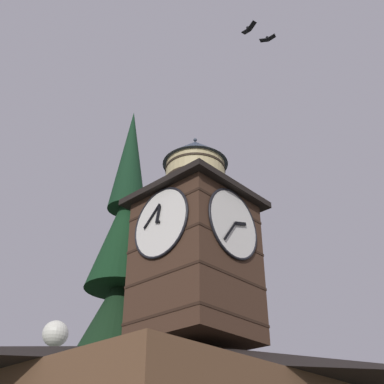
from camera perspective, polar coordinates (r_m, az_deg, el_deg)
clock_tower at (r=19.22m, az=0.42°, el=-6.00°), size 4.39×4.39×8.95m
pine_tree_behind at (r=21.55m, az=-8.79°, el=-17.20°), size 5.85×5.85×19.54m
moon at (r=48.12m, az=-15.48°, el=-15.47°), size 2.35×2.35×2.35m
flying_bird_high at (r=22.05m, az=8.72°, el=17.06°), size 0.39×0.71×0.16m
flying_bird_low at (r=17.49m, az=6.60°, el=18.22°), size 0.29×0.64×0.14m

